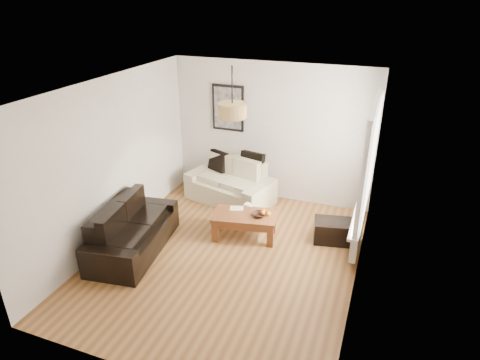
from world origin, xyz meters
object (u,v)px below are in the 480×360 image
at_px(loveseat_cream, 230,182).
at_px(coffee_table, 244,225).
at_px(ottoman, 334,231).
at_px(sofa_leather, 133,229).

height_order(loveseat_cream, coffee_table, loveseat_cream).
bearing_deg(loveseat_cream, ottoman, -3.97).
bearing_deg(sofa_leather, loveseat_cream, -28.55).
bearing_deg(ottoman, coffee_table, -164.34).
xyz_separation_m(loveseat_cream, coffee_table, (0.70, -1.12, -0.19)).
bearing_deg(coffee_table, loveseat_cream, 122.11).
distance_m(sofa_leather, coffee_table, 1.78).
distance_m(loveseat_cream, sofa_leather, 2.22).
relative_size(loveseat_cream, sofa_leather, 0.93).
relative_size(sofa_leather, ottoman, 2.75).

